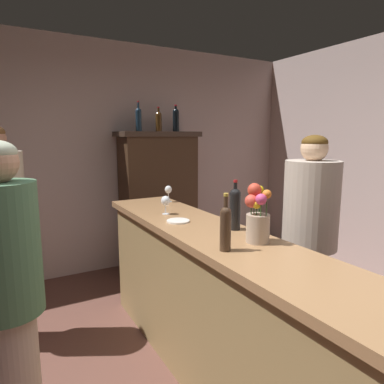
# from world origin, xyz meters

# --- Properties ---
(wall_back) EXTENTS (5.64, 0.12, 2.73)m
(wall_back) POSITION_xyz_m (0.00, 2.90, 1.36)
(wall_back) COLOR #BFA8A2
(wall_back) RESTS_ON ground
(bar_counter) EXTENTS (0.54, 3.18, 1.03)m
(bar_counter) POSITION_xyz_m (0.25, 0.32, 0.52)
(bar_counter) COLOR olive
(bar_counter) RESTS_ON ground
(display_cabinet) EXTENTS (0.97, 0.46, 1.69)m
(display_cabinet) POSITION_xyz_m (0.76, 2.57, 0.88)
(display_cabinet) COLOR #3B2718
(display_cabinet) RESTS_ON ground
(wine_bottle_rose) EXTENTS (0.06, 0.06, 0.32)m
(wine_bottle_rose) POSITION_xyz_m (0.11, 0.22, 1.16)
(wine_bottle_rose) COLOR #402D1F
(wine_bottle_rose) RESTS_ON bar_counter
(wine_bottle_malbec) EXTENTS (0.07, 0.07, 0.33)m
(wine_bottle_malbec) POSITION_xyz_m (0.40, 0.54, 1.18)
(wine_bottle_malbec) COLOR black
(wine_bottle_malbec) RESTS_ON bar_counter
(wine_glass_front) EXTENTS (0.07, 0.07, 0.15)m
(wine_glass_front) POSITION_xyz_m (0.44, 1.62, 1.14)
(wine_glass_front) COLOR white
(wine_glass_front) RESTS_ON bar_counter
(wine_glass_mid) EXTENTS (0.07, 0.07, 0.15)m
(wine_glass_mid) POSITION_xyz_m (0.20, 1.17, 1.13)
(wine_glass_mid) COLOR white
(wine_glass_mid) RESTS_ON bar_counter
(flower_arrangement) EXTENTS (0.14, 0.15, 0.35)m
(flower_arrangement) POSITION_xyz_m (0.35, 0.25, 1.18)
(flower_arrangement) COLOR tan
(flower_arrangement) RESTS_ON bar_counter
(cheese_plate) EXTENTS (0.17, 0.17, 0.01)m
(cheese_plate) POSITION_xyz_m (0.17, 0.90, 1.03)
(cheese_plate) COLOR white
(cheese_plate) RESTS_ON bar_counter
(display_bottle_left) EXTENTS (0.07, 0.07, 0.35)m
(display_bottle_left) POSITION_xyz_m (0.52, 2.57, 1.84)
(display_bottle_left) COLOR #172A3A
(display_bottle_left) RESTS_ON display_cabinet
(display_bottle_midleft) EXTENTS (0.07, 0.07, 0.29)m
(display_bottle_midleft) POSITION_xyz_m (0.77, 2.57, 1.82)
(display_bottle_midleft) COLOR #432A12
(display_bottle_midleft) RESTS_ON display_cabinet
(display_bottle_center) EXTENTS (0.08, 0.08, 0.32)m
(display_bottle_center) POSITION_xyz_m (1.00, 2.57, 1.84)
(display_bottle_center) COLOR black
(display_bottle_center) RESTS_ON display_cabinet
(patron_redhead) EXTENTS (0.32, 0.32, 1.62)m
(patron_redhead) POSITION_xyz_m (-0.94, 0.46, 0.90)
(patron_redhead) COLOR #BAA399
(patron_redhead) RESTS_ON ground
(patron_near_entrance) EXTENTS (0.40, 0.40, 1.72)m
(patron_near_entrance) POSITION_xyz_m (-0.96, 1.67, 0.94)
(patron_near_entrance) COLOR maroon
(patron_near_entrance) RESTS_ON ground
(bartender) EXTENTS (0.38, 0.38, 1.65)m
(bartender) POSITION_xyz_m (0.97, 0.40, 0.90)
(bartender) COLOR gray
(bartender) RESTS_ON ground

